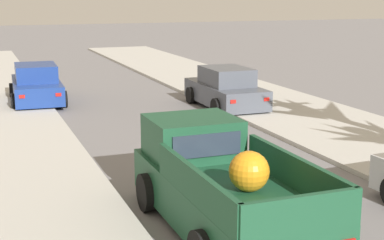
# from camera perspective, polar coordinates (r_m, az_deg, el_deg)

# --- Properties ---
(sidewalk_right) EXTENTS (4.63, 60.00, 0.12)m
(sidewalk_right) POSITION_cam_1_polar(r_m,az_deg,el_deg) (18.02, 15.65, -1.27)
(sidewalk_right) COLOR beige
(sidewalk_right) RESTS_ON ground
(curb_left) EXTENTS (0.16, 60.00, 0.10)m
(curb_left) POSITION_cam_1_polar(r_m,az_deg,el_deg) (14.65, -15.39, -4.43)
(curb_left) COLOR silver
(curb_left) RESTS_ON ground
(curb_right) EXTENTS (0.16, 60.00, 0.10)m
(curb_right) POSITION_cam_1_polar(r_m,az_deg,el_deg) (17.50, 13.24, -1.57)
(curb_right) COLOR silver
(curb_right) RESTS_ON ground
(pickup_truck) EXTENTS (2.23, 5.21, 1.80)m
(pickup_truck) POSITION_cam_1_polar(r_m,az_deg,el_deg) (10.39, 2.81, -6.72)
(pickup_truck) COLOR #19472D
(pickup_truck) RESTS_ON ground
(car_left_near) EXTENTS (2.16, 4.32, 1.54)m
(car_left_near) POSITION_cam_1_polar(r_m,az_deg,el_deg) (23.17, -15.28, 3.39)
(car_left_near) COLOR navy
(car_left_near) RESTS_ON ground
(car_left_mid) EXTENTS (2.06, 4.27, 1.54)m
(car_left_mid) POSITION_cam_1_polar(r_m,az_deg,el_deg) (21.43, 3.38, 3.10)
(car_left_mid) COLOR #474C56
(car_left_mid) RESTS_ON ground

